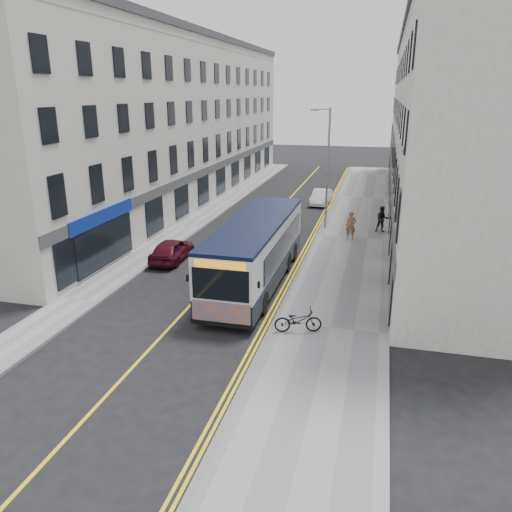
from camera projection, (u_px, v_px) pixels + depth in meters
The scene contains 17 objects.
ground at pixel (193, 302), 22.27m from camera, with size 140.00×140.00×0.00m, color black.
pavement_east at pixel (353, 238), 31.84m from camera, with size 4.50×64.00×0.12m, color gray.
pavement_west at pixel (188, 227), 34.46m from camera, with size 2.00×64.00×0.12m, color gray.
kerb_east at pixel (317, 236), 32.37m from camera, with size 0.18×64.00×0.13m, color slate.
kerb_west at pixel (201, 228), 34.23m from camera, with size 0.18×64.00×0.13m, color slate.
road_centre_line at pixel (258, 233), 33.32m from camera, with size 0.12×64.00×0.01m, color yellow.
road_dbl_yellow_inner at pixel (311, 236), 32.49m from camera, with size 0.10×64.00×0.01m, color yellow.
road_dbl_yellow_outer at pixel (314, 236), 32.44m from camera, with size 0.10×64.00×0.01m, color yellow.
terrace_east at pixel (438, 127), 36.89m from camera, with size 6.00×46.00×13.00m, color white.
terrace_west at pixel (180, 123), 41.66m from camera, with size 6.00×46.00×13.00m, color beige.
streetlamp at pixel (327, 165), 32.82m from camera, with size 1.32×0.18×8.00m.
city_bus at pixel (256, 250), 23.90m from camera, with size 2.57×11.01×3.20m.
bicycle at pixel (298, 320), 19.15m from camera, with size 0.64×1.83×0.96m, color black.
pedestrian_near at pixel (351, 226), 31.16m from camera, with size 0.64×0.42×1.76m, color #8E5E40.
pedestrian_far at pixel (382, 219), 32.77m from camera, with size 0.84×0.65×1.73m, color black.
car_white at pixel (321, 197), 41.52m from camera, with size 1.29×3.71×1.22m, color white.
car_maroon at pixel (172, 250), 27.57m from camera, with size 1.51×3.76×1.28m, color #4A0C19.
Camera 1 is at (7.76, -19.18, 8.95)m, focal length 35.00 mm.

